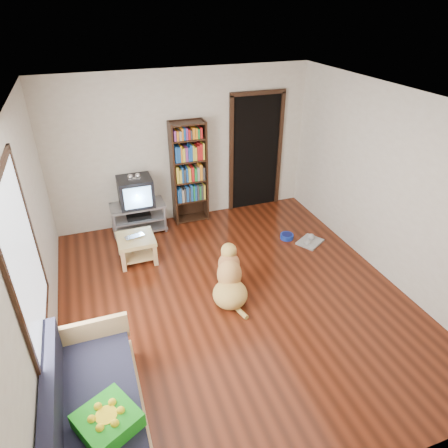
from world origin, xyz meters
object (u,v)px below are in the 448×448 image
object	(u,v)px
grey_rag	(310,242)
dog	(230,280)
laptop	(136,238)
bookshelf	(189,168)
dog_bowl	(287,236)
crt_tv	(135,191)
green_cushion	(108,421)
sofa	(95,418)
tv_stand	(139,216)
coffee_table	(136,244)

from	to	relation	value
grey_rag	dog	world-z (taller)	dog
laptop	bookshelf	bearing A→B (deg)	29.31
dog_bowl	grey_rag	distance (m)	0.39
grey_rag	crt_tv	xyz separation A→B (m)	(-2.58, 1.38, 0.73)
dog_bowl	dog	world-z (taller)	dog
green_cushion	sofa	xyz separation A→B (m)	(-0.12, 0.24, -0.23)
laptop	tv_stand	world-z (taller)	tv_stand
tv_stand	sofa	size ratio (longest dim) A/B	0.50
crt_tv	dog	distance (m)	2.41
crt_tv	dog	world-z (taller)	crt_tv
bookshelf	sofa	distance (m)	4.26
bookshelf	dog	xyz separation A→B (m)	(-0.09, -2.27, -0.73)
green_cushion	grey_rag	bearing A→B (deg)	8.88
sofa	grey_rag	bearing A→B (deg)	32.59
crt_tv	dog	bearing A→B (deg)	-68.69
dog_bowl	sofa	size ratio (longest dim) A/B	0.12
grey_rag	crt_tv	world-z (taller)	crt_tv
grey_rag	bookshelf	bearing A→B (deg)	138.41
tv_stand	coffee_table	world-z (taller)	tv_stand
green_cushion	laptop	xyz separation A→B (m)	(0.68, 2.96, -0.08)
laptop	crt_tv	xyz separation A→B (m)	(0.17, 0.93, 0.33)
dog_bowl	grey_rag	xyz separation A→B (m)	(0.30, -0.25, -0.03)
tv_stand	dog	world-z (taller)	dog
green_cushion	tv_stand	distance (m)	3.97
sofa	dog	world-z (taller)	sofa
bookshelf	coffee_table	size ratio (longest dim) A/B	3.27
laptop	grey_rag	size ratio (longest dim) A/B	0.72
sofa	tv_stand	bearing A→B (deg)	74.98
tv_stand	bookshelf	xyz separation A→B (m)	(0.95, 0.09, 0.73)
dog_bowl	sofa	world-z (taller)	sofa
crt_tv	coffee_table	bearing A→B (deg)	-100.93
bookshelf	crt_tv	bearing A→B (deg)	-175.68
green_cushion	crt_tv	size ratio (longest dim) A/B	0.78
dog_bowl	bookshelf	bearing A→B (deg)	138.03
green_cushion	dog_bowl	distance (m)	4.20
sofa	coffee_table	xyz separation A→B (m)	(0.80, 2.75, 0.02)
laptop	grey_rag	world-z (taller)	laptop
green_cushion	dog_bowl	world-z (taller)	green_cushion
sofa	coffee_table	bearing A→B (deg)	73.79
bookshelf	dog	size ratio (longest dim) A/B	1.98
green_cushion	dog_bowl	xyz separation A→B (m)	(3.13, 2.77, -0.45)
coffee_table	laptop	bearing A→B (deg)	-90.00
dog_bowl	grey_rag	size ratio (longest dim) A/B	0.55
green_cushion	sofa	size ratio (longest dim) A/B	0.25
grey_rag	crt_tv	size ratio (longest dim) A/B	0.69
dog_bowl	crt_tv	bearing A→B (deg)	153.71
dog_bowl	coffee_table	distance (m)	2.48
crt_tv	coffee_table	world-z (taller)	crt_tv
grey_rag	sofa	distance (m)	4.23
coffee_table	dog	bearing A→B (deg)	-51.48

